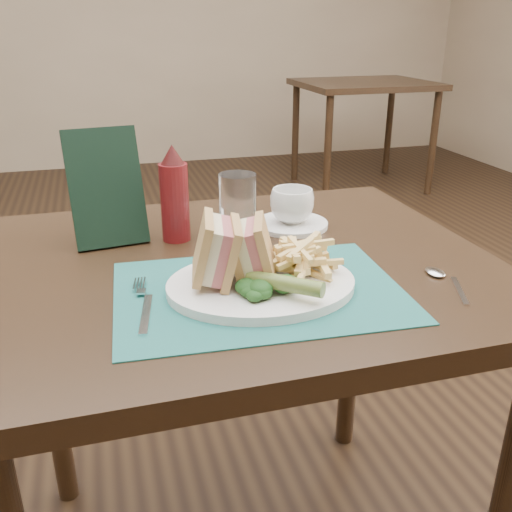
{
  "coord_description": "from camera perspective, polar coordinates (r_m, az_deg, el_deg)",
  "views": [
    {
      "loc": [
        -0.23,
        -1.41,
        1.15
      ],
      "look_at": [
        0.0,
        -0.6,
        0.8
      ],
      "focal_mm": 40.0,
      "sensor_mm": 36.0,
      "label": 1
    }
  ],
  "objects": [
    {
      "name": "table_main",
      "position": [
        1.22,
        -1.36,
        -16.82
      ],
      "size": [
        0.9,
        0.75,
        0.75
      ],
      "primitive_type": null,
      "color": "black",
      "rests_on": "ground"
    },
    {
      "name": "placemat",
      "position": [
        0.9,
        0.3,
        -3.53
      ],
      "size": [
        0.47,
        0.35,
        0.0
      ],
      "primitive_type": "cube",
      "rotation": [
        0.0,
        0.0,
        -0.06
      ],
      "color": "#1C5A56",
      "rests_on": "table_main"
    },
    {
      "name": "drinking_glass",
      "position": [
        1.1,
        -1.84,
        4.89
      ],
      "size": [
        0.07,
        0.07,
        0.13
      ],
      "primitive_type": "cylinder",
      "rotation": [
        0.0,
        0.0,
        -0.05
      ],
      "color": "white",
      "rests_on": "table_main"
    },
    {
      "name": "wall_back",
      "position": [
        5.05,
        -13.07,
        8.89
      ],
      "size": [
        6.0,
        0.0,
        6.0
      ],
      "primitive_type": "plane",
      "rotation": [
        1.57,
        0.0,
        0.0
      ],
      "color": "tan",
      "rests_on": "ground"
    },
    {
      "name": "sandwich_half_a",
      "position": [
        0.88,
        -5.35,
        0.59
      ],
      "size": [
        0.1,
        0.12,
        0.11
      ],
      "primitive_type": null,
      "rotation": [
        0.0,
        0.24,
        -0.18
      ],
      "color": "tan",
      "rests_on": "plate"
    },
    {
      "name": "fries_pile",
      "position": [
        0.92,
        4.65,
        0.05
      ],
      "size": [
        0.18,
        0.2,
        0.06
      ],
      "primitive_type": null,
      "color": "#E9C674",
      "rests_on": "plate"
    },
    {
      "name": "pickle_spear",
      "position": [
        0.84,
        2.91,
        -2.75
      ],
      "size": [
        0.1,
        0.1,
        0.03
      ],
      "primitive_type": "cylinder",
      "rotation": [
        1.54,
        0.0,
        0.81
      ],
      "color": "#4F6225",
      "rests_on": "plate"
    },
    {
      "name": "coffee_cup",
      "position": [
        1.17,
        3.62,
        5.06
      ],
      "size": [
        0.12,
        0.12,
        0.07
      ],
      "primitive_type": "imported",
      "rotation": [
        0.0,
        0.0,
        0.55
      ],
      "color": "white",
      "rests_on": "saucer"
    },
    {
      "name": "saucer",
      "position": [
        1.19,
        3.58,
        3.2
      ],
      "size": [
        0.18,
        0.18,
        0.01
      ],
      "primitive_type": "cylinder",
      "rotation": [
        0.0,
        0.0,
        -0.21
      ],
      "color": "white",
      "rests_on": "table_main"
    },
    {
      "name": "ketchup_bottle",
      "position": [
        1.1,
        -8.17,
        6.22
      ],
      "size": [
        0.07,
        0.07,
        0.19
      ],
      "primitive_type": null,
      "rotation": [
        0.0,
        0.0,
        0.29
      ],
      "color": "#5C0F12",
      "rests_on": "table_main"
    },
    {
      "name": "plate",
      "position": [
        0.9,
        0.52,
        -2.9
      ],
      "size": [
        0.31,
        0.26,
        0.01
      ],
      "primitive_type": null,
      "rotation": [
        0.0,
        0.0,
        -0.06
      ],
      "color": "white",
      "rests_on": "placemat"
    },
    {
      "name": "kale_garnish",
      "position": [
        0.84,
        1.6,
        -3.33
      ],
      "size": [
        0.11,
        0.08,
        0.03
      ],
      "primitive_type": null,
      "color": "#153915",
      "rests_on": "plate"
    },
    {
      "name": "fork",
      "position": [
        0.87,
        -11.17,
        -4.56
      ],
      "size": [
        0.06,
        0.17,
        0.01
      ],
      "primitive_type": null,
      "rotation": [
        0.0,
        0.0,
        -0.17
      ],
      "color": "silver",
      "rests_on": "placemat"
    },
    {
      "name": "spoon",
      "position": [
        0.97,
        18.89,
        -2.52
      ],
      "size": [
        0.09,
        0.15,
        0.01
      ],
      "primitive_type": null,
      "rotation": [
        0.0,
        0.0,
        -0.39
      ],
      "color": "silver",
      "rests_on": "table_main"
    },
    {
      "name": "sandwich_half_b",
      "position": [
        0.89,
        -1.78,
        0.66
      ],
      "size": [
        0.1,
        0.12,
        0.1
      ],
      "primitive_type": null,
      "rotation": [
        0.0,
        -0.24,
        -0.31
      ],
      "color": "tan",
      "rests_on": "plate"
    },
    {
      "name": "table_bg_right",
      "position": [
        4.26,
        10.49,
        11.77
      ],
      "size": [
        0.9,
        0.75,
        0.75
      ],
      "primitive_type": null,
      "color": "black",
      "rests_on": "ground"
    },
    {
      "name": "floor",
      "position": [
        1.83,
        -5.39,
        -16.26
      ],
      "size": [
        7.0,
        7.0,
        0.0
      ],
      "primitive_type": "plane",
      "color": "black",
      "rests_on": "ground"
    },
    {
      "name": "check_presenter",
      "position": [
        1.11,
        -14.76,
        6.62
      ],
      "size": [
        0.14,
        0.1,
        0.21
      ],
      "primitive_type": "cube",
      "rotation": [
        -0.31,
        0.0,
        0.12
      ],
      "color": "black",
      "rests_on": "table_main"
    }
  ]
}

